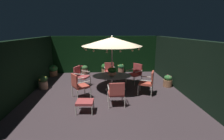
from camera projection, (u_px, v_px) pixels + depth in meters
name	position (u px, v px, depth m)	size (l,w,h in m)	color
ground_plane	(106.00, 91.00, 7.41)	(7.21, 7.35, 0.02)	#413539
hedge_backdrop_rear	(105.00, 54.00, 10.55)	(7.21, 0.30, 2.34)	black
hedge_backdrop_left	(25.00, 67.00, 6.93)	(0.30, 7.35, 2.34)	black
hedge_backdrop_right	(183.00, 65.00, 7.33)	(0.30, 7.35, 2.34)	black
patio_dining_table	(112.00, 78.00, 7.39)	(1.77, 1.30, 0.70)	silver
patio_umbrella	(112.00, 42.00, 7.00)	(2.61, 2.61, 2.48)	silver
centerpiece_planter	(112.00, 71.00, 7.13)	(0.38, 0.38, 0.44)	tan
patio_chair_north	(116.00, 92.00, 5.83)	(0.61, 0.62, 0.93)	beige
patio_chair_northeast	(148.00, 81.00, 6.90)	(0.76, 0.79, 1.02)	silver
patio_chair_east	(136.00, 72.00, 8.44)	(0.84, 0.84, 1.00)	silver
patio_chair_southeast	(109.00, 70.00, 8.97)	(0.59, 0.62, 0.94)	silver
patio_chair_south	(80.00, 75.00, 7.90)	(0.78, 0.80, 1.00)	silver
patio_chair_southwest	(79.00, 84.00, 6.48)	(0.80, 0.80, 1.02)	silver
ottoman_footrest	(85.00, 102.00, 5.42)	(0.59, 0.51, 0.41)	beige
potted_plant_right_far	(105.00, 69.00, 10.10)	(0.51, 0.51, 0.69)	olive
potted_plant_back_right	(121.00, 68.00, 10.52)	(0.41, 0.41, 0.56)	#9F644E
potted_plant_left_near	(168.00, 81.00, 7.93)	(0.42, 0.42, 0.57)	#9E6947
potted_plant_right_near	(43.00, 82.00, 7.60)	(0.43, 0.44, 0.64)	tan
potted_plant_back_left	(85.00, 70.00, 10.19)	(0.41, 0.40, 0.56)	#8D634E
potted_plant_left_far	(53.00, 70.00, 9.79)	(0.55, 0.55, 0.65)	#AC6C48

